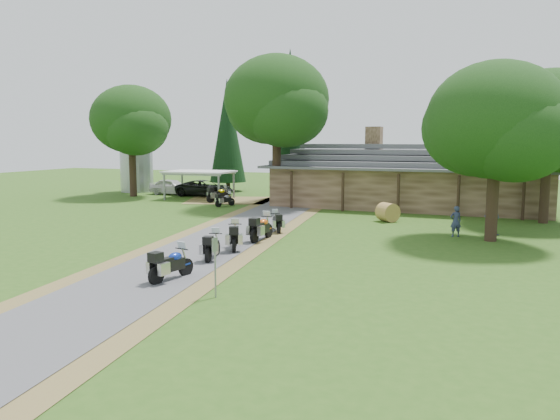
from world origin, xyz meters
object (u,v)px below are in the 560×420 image
at_px(motorcycle_row_e, 276,221).
at_px(lodge, 409,175).
at_px(car_dark_suv, 205,184).
at_px(motorcycle_carport_a, 219,194).
at_px(car_white_sedan, 172,185).
at_px(motorcycle_row_d, 262,227).
at_px(hay_bale, 388,212).
at_px(motorcycle_carport_b, 225,199).
at_px(motorcycle_row_a, 171,262).
at_px(motorcycle_row_b, 213,245).
at_px(motorcycle_row_c, 235,235).
at_px(carport, 200,185).
at_px(silo, 136,159).

bearing_deg(motorcycle_row_e, lodge, -51.82).
bearing_deg(car_dark_suv, motorcycle_carport_a, -139.48).
bearing_deg(car_white_sedan, motorcycle_row_d, -134.24).
distance_m(motorcycle_row_d, hay_bale, 10.19).
xyz_separation_m(lodge, motorcycle_carport_b, (-13.27, -5.17, -1.88)).
height_order(car_white_sedan, hay_bale, car_white_sedan).
bearing_deg(hay_bale, lodge, 90.13).
xyz_separation_m(motorcycle_row_a, motorcycle_row_b, (-0.33, 3.73, -0.03)).
bearing_deg(motorcycle_row_c, motorcycle_carport_b, 4.52).
distance_m(motorcycle_row_c, motorcycle_row_d, 2.61).
bearing_deg(motorcycle_carport_b, motorcycle_row_a, -134.65).
bearing_deg(carport, hay_bale, -25.69).
bearing_deg(motorcycle_row_d, lodge, -13.65).
distance_m(carport, motorcycle_row_d, 20.70).
height_order(motorcycle_carport_a, hay_bale, motorcycle_carport_a).
bearing_deg(hay_bale, carport, 158.50).
height_order(motorcycle_row_d, motorcycle_row_e, motorcycle_row_d).
relative_size(car_white_sedan, motorcycle_row_d, 2.66).
relative_size(motorcycle_row_c, motorcycle_carport_b, 1.22).
bearing_deg(motorcycle_row_b, motorcycle_row_e, -13.30).
relative_size(motorcycle_row_b, motorcycle_row_d, 0.89).
relative_size(lodge, motorcycle_carport_b, 12.80).
distance_m(carport, motorcycle_row_a, 27.95).
height_order(lodge, car_white_sedan, lodge).
height_order(car_dark_suv, hay_bale, car_dark_suv).
relative_size(carport, motorcycle_row_b, 3.01).
height_order(lodge, motorcycle_row_e, lodge).
height_order(silo, motorcycle_row_a, silo).
xyz_separation_m(car_dark_suv, motorcycle_row_a, (14.07, -26.94, -0.43)).
height_order(carport, motorcycle_carport_a, carport).
relative_size(silo, motorcycle_row_c, 3.20).
relative_size(carport, motorcycle_carport_a, 2.78).
relative_size(car_white_sedan, motorcycle_row_c, 2.76).
bearing_deg(motorcycle_row_c, motorcycle_row_a, 159.08).
xyz_separation_m(car_white_sedan, motorcycle_carport_b, (8.92, -6.21, -0.37)).
distance_m(carport, motorcycle_row_b, 24.56).
relative_size(carport, car_dark_suv, 0.99).
bearing_deg(motorcycle_row_d, motorcycle_row_a, -177.31).
xyz_separation_m(motorcycle_row_b, motorcycle_carport_b, (-8.35, 17.01, -0.07)).
height_order(carport, hay_bale, carport).
height_order(motorcycle_row_a, motorcycle_row_e, motorcycle_row_a).
bearing_deg(motorcycle_row_a, car_white_sedan, 43.89).
height_order(motorcycle_row_a, motorcycle_carport_a, motorcycle_carport_a).
bearing_deg(car_dark_suv, motorcycle_row_c, -149.49).
relative_size(silo, motorcycle_row_e, 3.71).
bearing_deg(motorcycle_row_e, car_dark_suv, 8.56).
xyz_separation_m(car_dark_suv, motorcycle_row_e, (13.59, -15.55, -0.50)).
bearing_deg(car_dark_suv, silo, 78.42).
distance_m(car_dark_suv, motorcycle_row_a, 30.39).
distance_m(lodge, motorcycle_row_e, 15.49).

